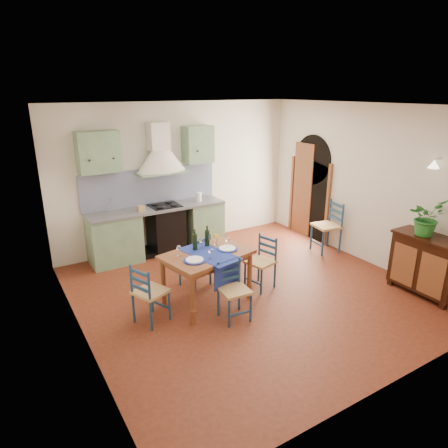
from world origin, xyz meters
The scene contains 13 objects.
floor centered at (0.00, 0.00, 0.00)m, with size 5.00×5.00×0.00m, color #4F1E11.
back_wall centered at (-0.47, 2.29, 1.05)m, with size 5.00×0.96×2.80m.
right_wall centered at (2.50, 0.28, 1.34)m, with size 0.26×5.00×2.80m.
left_wall centered at (-2.50, 0.00, 1.40)m, with size 0.04×5.00×2.80m, color beige.
ceiling centered at (0.00, 0.00, 2.80)m, with size 5.00×5.00×0.01m, color silver.
dining_table centered at (-0.71, 0.06, 0.69)m, with size 1.37×1.07×1.10m.
chair_near centered at (-0.63, -0.51, 0.42)m, with size 0.41×0.41×0.82m.
chair_far centered at (-0.62, 0.61, 0.45)m, with size 0.50×0.50×0.86m.
chair_left centered at (-1.65, -0.02, 0.44)m, with size 0.52×0.52×0.85m.
chair_right centered at (0.24, 0.03, 0.43)m, with size 0.47×0.47×0.84m.
chair_spare centered at (2.23, 0.59, 0.51)m, with size 0.53×0.53×0.98m.
sideboard centered at (2.26, -1.44, 0.51)m, with size 0.50×1.05×0.94m.
potted_plant centered at (2.23, -1.33, 1.21)m, with size 0.50×0.44×0.56m, color #216923.
Camera 1 is at (-3.24, -4.58, 3.01)m, focal length 32.00 mm.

